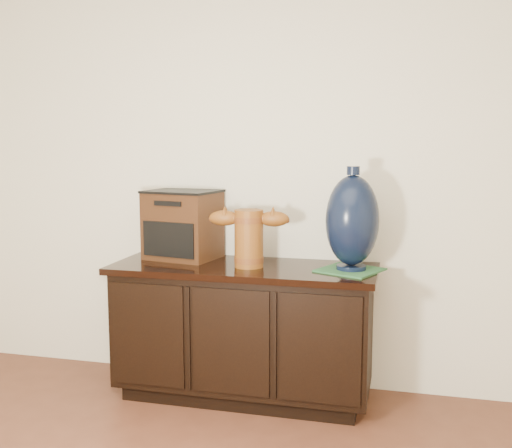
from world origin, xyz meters
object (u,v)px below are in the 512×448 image
(tv_radio, at_px, (183,224))
(lamp_base, at_px, (352,221))
(spray_can, at_px, (253,249))
(sideboard, at_px, (244,330))
(terracotta_vessel, at_px, (249,235))

(tv_radio, bearing_deg, lamp_base, 3.96)
(spray_can, bearing_deg, sideboard, -101.97)
(lamp_base, bearing_deg, terracotta_vessel, -176.84)
(tv_radio, bearing_deg, sideboard, -6.16)
(sideboard, height_order, terracotta_vessel, terracotta_vessel)
(terracotta_vessel, distance_m, lamp_base, 0.56)
(terracotta_vessel, height_order, tv_radio, tv_radio)
(terracotta_vessel, bearing_deg, tv_radio, 154.93)
(sideboard, bearing_deg, terracotta_vessel, -35.89)
(terracotta_vessel, bearing_deg, sideboard, 138.03)
(spray_can, bearing_deg, tv_radio, 179.82)
(sideboard, bearing_deg, spray_can, 78.03)
(sideboard, height_order, lamp_base, lamp_base)
(sideboard, relative_size, tv_radio, 3.25)
(sideboard, relative_size, lamp_base, 2.69)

